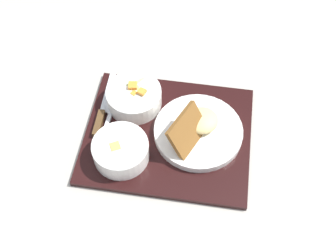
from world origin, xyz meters
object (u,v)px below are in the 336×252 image
object	(u,v)px
bowl_salad	(134,96)
plate_main	(198,131)
knife	(102,115)
spoon	(110,114)
bowl_soup	(121,150)

from	to	relation	value
bowl_salad	plate_main	world-z (taller)	plate_main
knife	spoon	bearing A→B (deg)	-76.09
plate_main	bowl_salad	bearing A→B (deg)	149.58
plate_main	knife	xyz separation A→B (m)	(-0.22, 0.05, -0.01)
plate_main	spoon	bearing A→B (deg)	165.90
bowl_soup	knife	xyz separation A→B (m)	(-0.05, 0.11, -0.02)
bowl_salad	knife	size ratio (longest dim) A/B	0.66
plate_main	knife	size ratio (longest dim) A/B	1.02
bowl_salad	knife	world-z (taller)	bowl_salad
bowl_salad	bowl_soup	size ratio (longest dim) A/B	1.06
bowl_salad	spoon	bearing A→B (deg)	-146.34
bowl_salad	bowl_soup	distance (m)	0.15
bowl_salad	spoon	xyz separation A→B (m)	(-0.05, -0.04, -0.02)
knife	spoon	size ratio (longest dim) A/B	1.20
bowl_soup	plate_main	distance (m)	0.18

